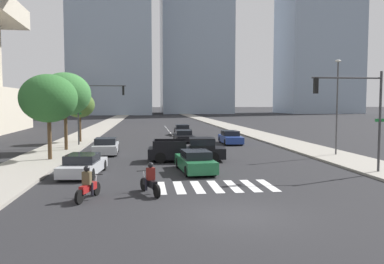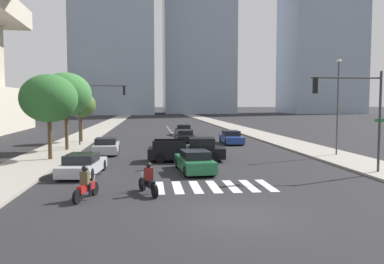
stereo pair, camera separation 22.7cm
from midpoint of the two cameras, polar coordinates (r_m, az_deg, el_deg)
ground_plane at (r=15.10m, az=6.79°, el=-11.80°), size 800.00×800.00×0.00m
sidewalk_east at (r=46.58m, az=11.72°, el=-0.93°), size 4.00×260.00×0.15m
sidewalk_west at (r=44.99m, az=-16.08°, el=-1.19°), size 4.00×260.00×0.15m
crosswalk_near at (r=19.96m, az=3.46°, el=-7.81°), size 5.85×2.98×0.01m
lane_divider_center at (r=47.55m, az=-2.21°, el=-0.83°), size 0.14×50.00×0.01m
motorcycle_lead at (r=17.79m, az=-14.63°, el=-7.52°), size 0.98×2.15×1.49m
motorcycle_trailing at (r=18.29m, az=-5.97°, el=-7.09°), size 1.06×2.14×1.49m
pickup_truck at (r=28.42m, az=-0.02°, el=-2.57°), size 5.55×2.43×1.67m
sedan_green_0 at (r=24.02m, az=0.64°, el=-4.29°), size 2.14×4.71×1.32m
sedan_silver_1 at (r=33.07m, az=-11.99°, el=-2.05°), size 1.97×4.34×1.33m
sedan_blue_2 at (r=40.76m, az=5.82°, el=-0.82°), size 1.88×4.57×1.33m
sedan_black_3 at (r=51.83m, az=-1.09°, el=0.27°), size 1.96×4.69×1.33m
sedan_black_4 at (r=42.55m, az=-0.92°, el=-0.64°), size 1.96×4.52×1.25m
sedan_silver_5 at (r=23.83m, az=-15.18°, el=-4.60°), size 2.32×4.84×1.24m
traffic_signal_near at (r=24.70m, az=22.56°, el=3.85°), size 4.49×0.28×5.83m
traffic_signal_far at (r=39.30m, az=-13.36°, el=4.30°), size 4.83×0.28×6.06m
street_lamp_east at (r=32.75m, az=20.37°, el=4.37°), size 0.50×0.24×7.33m
street_tree_nearest at (r=29.95m, az=-19.65°, el=4.55°), size 4.02×4.02×6.04m
street_tree_second at (r=35.64m, az=-17.49°, el=5.19°), size 4.34×4.34×6.60m
street_tree_third at (r=42.83m, az=-15.55°, el=3.75°), size 3.11×3.11×5.14m
office_tower_center_skyline at (r=168.97m, az=0.82°, el=18.30°), size 27.34×28.30×99.96m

